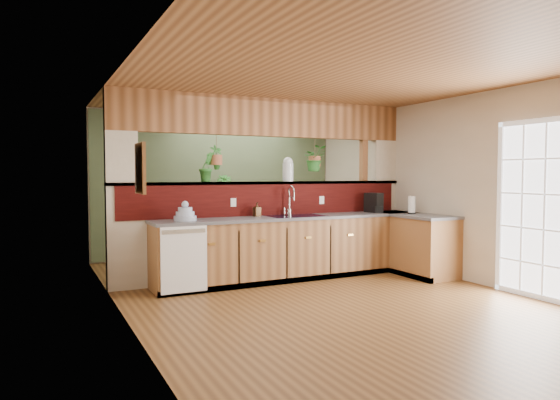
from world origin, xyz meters
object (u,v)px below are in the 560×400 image
faucet (290,199)px  dish_stack (185,215)px  soap_dispenser (257,209)px  shelving_console (197,230)px  paper_towel (412,205)px  coffee_maker (374,203)px  glass_jar (288,169)px

faucet → dish_stack: bearing=-174.0°
soap_dispenser → shelving_console: (-0.23, 2.11, -0.50)m
soap_dispenser → shelving_console: soap_dispenser is taller
paper_towel → coffee_maker: bearing=129.2°
glass_jar → shelving_console: glass_jar is taller
faucet → glass_jar: size_ratio=1.20×
dish_stack → shelving_console: (0.86, 2.29, -0.48)m
paper_towel → glass_jar: 1.95m
faucet → coffee_maker: 1.41m
coffee_maker → soap_dispenser: bearing=163.2°
faucet → coffee_maker: faucet is taller
shelving_console → coffee_maker: bearing=-36.1°
soap_dispenser → dish_stack: bearing=-170.8°
faucet → dish_stack: (-1.62, -0.17, -0.15)m
paper_towel → glass_jar: bearing=154.3°
coffee_maker → glass_jar: bearing=152.4°
soap_dispenser → coffee_maker: coffee_maker is taller
paper_towel → dish_stack: bearing=172.8°
faucet → shelving_console: size_ratio=0.29×
faucet → glass_jar: (0.07, 0.22, 0.44)m
soap_dispenser → glass_jar: (0.60, 0.21, 0.57)m
faucet → coffee_maker: bearing=-6.1°
dish_stack → shelving_console: dish_stack is taller
coffee_maker → glass_jar: size_ratio=0.84×
dish_stack → glass_jar: glass_jar is taller
shelving_console → faucet: bearing=-59.9°
paper_towel → shelving_console: paper_towel is taller
faucet → paper_towel: 1.86m
dish_stack → paper_towel: size_ratio=1.04×
dish_stack → shelving_console: 2.49m
dish_stack → shelving_console: bearing=69.4°
glass_jar → soap_dispenser: bearing=-160.8°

